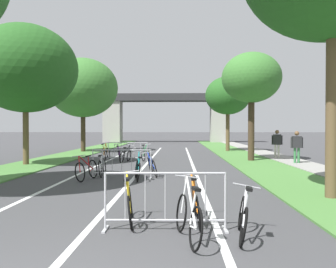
{
  "coord_description": "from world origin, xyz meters",
  "views": [
    {
      "loc": [
        1.64,
        -2.97,
        1.84
      ],
      "look_at": [
        0.88,
        22.38,
        1.41
      ],
      "focal_mm": 37.57,
      "sensor_mm": 36.0,
      "label": 1
    }
  ],
  "objects_px": {
    "tree_left_pine_near": "(83,88)",
    "bicycle_orange_11": "(196,204)",
    "bicycle_yellow_7": "(130,204)",
    "bicycle_blue_2": "(152,166)",
    "bicycle_black_8": "(126,156)",
    "pedestrian_strolling": "(277,141)",
    "bicycle_silver_10": "(243,217)",
    "tree_right_maple_mid": "(228,96)",
    "crowd_barrier_nearest": "(165,202)",
    "crowd_barrier_third": "(128,152)",
    "bicycle_teal_5": "(138,170)",
    "bicycle_orange_1": "(106,153)",
    "pedestrian_in_red_jacket": "(297,144)",
    "crowd_barrier_second": "(122,164)",
    "bicycle_green_3": "(146,154)",
    "bicycle_silver_0": "(102,166)",
    "bicycle_white_9": "(188,217)",
    "tree_right_oak_mid": "(251,78)",
    "bicycle_red_6": "(87,169)",
    "tree_left_pine_far": "(25,69)",
    "bicycle_purple_4": "(119,154)"
  },
  "relations": [
    {
      "from": "crowd_barrier_nearest",
      "to": "crowd_barrier_third",
      "type": "height_order",
      "value": "same"
    },
    {
      "from": "bicycle_orange_1",
      "to": "pedestrian_in_red_jacket",
      "type": "height_order",
      "value": "pedestrian_in_red_jacket"
    },
    {
      "from": "bicycle_yellow_7",
      "to": "pedestrian_in_red_jacket",
      "type": "distance_m",
      "value": 13.1
    },
    {
      "from": "tree_right_maple_mid",
      "to": "bicycle_teal_5",
      "type": "bearing_deg",
      "value": -109.2
    },
    {
      "from": "tree_left_pine_near",
      "to": "bicycle_orange_11",
      "type": "bearing_deg",
      "value": -68.94
    },
    {
      "from": "tree_left_pine_far",
      "to": "bicycle_yellow_7",
      "type": "bearing_deg",
      "value": -57.49
    },
    {
      "from": "bicycle_yellow_7",
      "to": "pedestrian_in_red_jacket",
      "type": "height_order",
      "value": "pedestrian_in_red_jacket"
    },
    {
      "from": "bicycle_red_6",
      "to": "bicycle_teal_5",
      "type": "bearing_deg",
      "value": -166.42
    },
    {
      "from": "crowd_barrier_nearest",
      "to": "pedestrian_strolling",
      "type": "bearing_deg",
      "value": 67.49
    },
    {
      "from": "bicycle_blue_2",
      "to": "bicycle_silver_10",
      "type": "bearing_deg",
      "value": -88.0
    },
    {
      "from": "crowd_barrier_third",
      "to": "bicycle_black_8",
      "type": "distance_m",
      "value": 0.6
    },
    {
      "from": "pedestrian_in_red_jacket",
      "to": "crowd_barrier_third",
      "type": "bearing_deg",
      "value": 173.36
    },
    {
      "from": "bicycle_teal_5",
      "to": "bicycle_orange_1",
      "type": "bearing_deg",
      "value": 99.02
    },
    {
      "from": "tree_left_pine_near",
      "to": "bicycle_silver_10",
      "type": "height_order",
      "value": "tree_left_pine_near"
    },
    {
      "from": "pedestrian_in_red_jacket",
      "to": "bicycle_silver_10",
      "type": "bearing_deg",
      "value": -108.65
    },
    {
      "from": "crowd_barrier_third",
      "to": "bicycle_yellow_7",
      "type": "xyz_separation_m",
      "value": [
        1.89,
        -12.69,
        -0.16
      ]
    },
    {
      "from": "crowd_barrier_second",
      "to": "bicycle_green_3",
      "type": "relative_size",
      "value": 1.27
    },
    {
      "from": "bicycle_red_6",
      "to": "bicycle_black_8",
      "type": "xyz_separation_m",
      "value": [
        0.39,
        6.57,
        -0.02
      ]
    },
    {
      "from": "bicycle_orange_11",
      "to": "bicycle_green_3",
      "type": "bearing_deg",
      "value": 98.37
    },
    {
      "from": "bicycle_red_6",
      "to": "bicycle_black_8",
      "type": "height_order",
      "value": "bicycle_black_8"
    },
    {
      "from": "bicycle_blue_2",
      "to": "bicycle_black_8",
      "type": "bearing_deg",
      "value": 95.1
    },
    {
      "from": "tree_left_pine_near",
      "to": "bicycle_white_9",
      "type": "relative_size",
      "value": 4.27
    },
    {
      "from": "tree_right_maple_mid",
      "to": "bicycle_silver_10",
      "type": "relative_size",
      "value": 3.69
    },
    {
      "from": "tree_right_oak_mid",
      "to": "bicycle_yellow_7",
      "type": "xyz_separation_m",
      "value": [
        -4.96,
        -12.76,
        -4.22
      ]
    },
    {
      "from": "bicycle_silver_0",
      "to": "bicycle_red_6",
      "type": "relative_size",
      "value": 0.98
    },
    {
      "from": "tree_left_pine_near",
      "to": "bicycle_orange_1",
      "type": "distance_m",
      "value": 8.58
    },
    {
      "from": "crowd_barrier_third",
      "to": "bicycle_teal_5",
      "type": "distance_m",
      "value": 7.24
    },
    {
      "from": "bicycle_orange_1",
      "to": "bicycle_silver_10",
      "type": "distance_m",
      "value": 15.08
    },
    {
      "from": "bicycle_green_3",
      "to": "crowd_barrier_nearest",
      "type": "bearing_deg",
      "value": -73.86
    },
    {
      "from": "bicycle_silver_0",
      "to": "bicycle_silver_10",
      "type": "bearing_deg",
      "value": -65.46
    },
    {
      "from": "bicycle_green_3",
      "to": "bicycle_red_6",
      "type": "relative_size",
      "value": 1.06
    },
    {
      "from": "crowd_barrier_third",
      "to": "bicycle_silver_10",
      "type": "height_order",
      "value": "crowd_barrier_third"
    },
    {
      "from": "bicycle_yellow_7",
      "to": "bicycle_white_9",
      "type": "distance_m",
      "value": 1.51
    },
    {
      "from": "bicycle_green_3",
      "to": "bicycle_orange_11",
      "type": "bearing_deg",
      "value": -71.1
    },
    {
      "from": "bicycle_orange_11",
      "to": "pedestrian_in_red_jacket",
      "type": "relative_size",
      "value": 1.02
    },
    {
      "from": "bicycle_silver_0",
      "to": "bicycle_blue_2",
      "type": "distance_m",
      "value": 1.93
    },
    {
      "from": "bicycle_black_8",
      "to": "tree_left_pine_near",
      "type": "bearing_deg",
      "value": 131.23
    },
    {
      "from": "tree_right_maple_mid",
      "to": "bicycle_green_3",
      "type": "relative_size",
      "value": 3.33
    },
    {
      "from": "bicycle_teal_5",
      "to": "bicycle_black_8",
      "type": "relative_size",
      "value": 0.96
    },
    {
      "from": "crowd_barrier_second",
      "to": "bicycle_purple_4",
      "type": "height_order",
      "value": "crowd_barrier_second"
    },
    {
      "from": "bicycle_green_3",
      "to": "bicycle_white_9",
      "type": "relative_size",
      "value": 1.05
    },
    {
      "from": "crowd_barrier_nearest",
      "to": "bicycle_blue_2",
      "type": "relative_size",
      "value": 1.32
    },
    {
      "from": "crowd_barrier_third",
      "to": "bicycle_silver_0",
      "type": "xyz_separation_m",
      "value": [
        -0.1,
        -6.06,
        -0.15
      ]
    },
    {
      "from": "crowd_barrier_second",
      "to": "bicycle_purple_4",
      "type": "xyz_separation_m",
      "value": [
        -1.3,
        7.16,
        -0.15
      ]
    },
    {
      "from": "bicycle_yellow_7",
      "to": "pedestrian_strolling",
      "type": "bearing_deg",
      "value": 56.88
    },
    {
      "from": "crowd_barrier_third",
      "to": "bicycle_teal_5",
      "type": "relative_size",
      "value": 1.37
    },
    {
      "from": "bicycle_silver_0",
      "to": "bicycle_white_9",
      "type": "relative_size",
      "value": 0.97
    },
    {
      "from": "tree_right_maple_mid",
      "to": "crowd_barrier_nearest",
      "type": "relative_size",
      "value": 2.63
    },
    {
      "from": "pedestrian_strolling",
      "to": "bicycle_silver_10",
      "type": "bearing_deg",
      "value": -92.88
    },
    {
      "from": "bicycle_yellow_7",
      "to": "bicycle_orange_11",
      "type": "relative_size",
      "value": 0.94
    }
  ]
}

